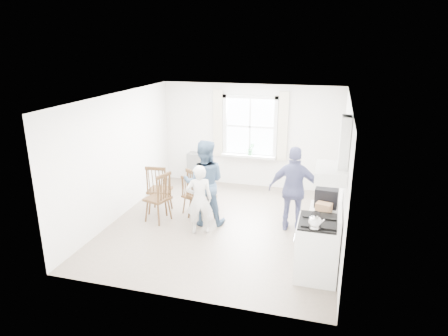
% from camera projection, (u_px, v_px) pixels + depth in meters
% --- Properties ---
extents(room_shell, '(4.62, 5.12, 2.64)m').
position_uv_depth(room_shell, '(223.00, 164.00, 7.74)').
color(room_shell, gray).
rests_on(room_shell, ground).
extents(window_assembly, '(1.88, 0.24, 1.70)m').
position_uv_depth(window_assembly, '(250.00, 130.00, 9.94)').
color(window_assembly, white).
rests_on(window_assembly, room_shell).
extents(range_hood, '(0.45, 0.76, 0.94)m').
position_uv_depth(range_hood, '(336.00, 163.00, 5.79)').
color(range_hood, silver).
rests_on(range_hood, room_shell).
extents(shelf_unit, '(0.40, 0.30, 0.80)m').
position_uv_depth(shelf_unit, '(196.00, 168.00, 10.51)').
color(shelf_unit, gray).
rests_on(shelf_unit, ground).
extents(gas_stove, '(0.68, 0.76, 1.12)m').
position_uv_depth(gas_stove, '(318.00, 248.00, 6.26)').
color(gas_stove, white).
rests_on(gas_stove, ground).
extents(kettle, '(0.20, 0.20, 0.29)m').
position_uv_depth(kettle, '(315.00, 223.00, 5.85)').
color(kettle, silver).
rests_on(kettle, gas_stove).
extents(low_cabinet, '(0.50, 0.55, 0.90)m').
position_uv_depth(low_cabinet, '(324.00, 231.00, 6.90)').
color(low_cabinet, silver).
rests_on(low_cabinet, ground).
extents(stereo_stack, '(0.39, 0.36, 0.33)m').
position_uv_depth(stereo_stack, '(326.00, 197.00, 6.76)').
color(stereo_stack, black).
rests_on(stereo_stack, low_cabinet).
extents(cardboard_box, '(0.28, 0.24, 0.16)m').
position_uv_depth(cardboard_box, '(324.00, 208.00, 6.54)').
color(cardboard_box, '#9B724B').
rests_on(cardboard_box, low_cabinet).
extents(windsor_chair_a, '(0.51, 0.50, 1.10)m').
position_uv_depth(windsor_chair_a, '(158.00, 185.00, 8.48)').
color(windsor_chair_a, '#402814').
rests_on(windsor_chair_a, ground).
extents(windsor_chair_b, '(0.64, 0.64, 1.11)m').
position_uv_depth(windsor_chair_b, '(197.00, 190.00, 8.17)').
color(windsor_chair_b, '#402814').
rests_on(windsor_chair_b, ground).
extents(windsor_chair_c, '(0.55, 0.56, 1.07)m').
position_uv_depth(windsor_chair_c, '(161.00, 192.00, 8.11)').
color(windsor_chair_c, '#402814').
rests_on(windsor_chair_c, ground).
extents(person_left, '(0.67, 0.67, 1.39)m').
position_uv_depth(person_left, '(199.00, 200.00, 7.62)').
color(person_left, silver).
rests_on(person_left, ground).
extents(person_mid, '(1.01, 1.01, 1.75)m').
position_uv_depth(person_mid, '(204.00, 183.00, 7.99)').
color(person_mid, '#425C7B').
rests_on(person_mid, ground).
extents(person_right, '(1.05, 1.05, 1.70)m').
position_uv_depth(person_right, '(294.00, 189.00, 7.71)').
color(person_right, navy).
rests_on(person_right, ground).
extents(potted_plant, '(0.23, 0.23, 0.31)m').
position_uv_depth(potted_plant, '(251.00, 149.00, 9.98)').
color(potted_plant, '#2E6937').
rests_on(potted_plant, window_assembly).
extents(windsor_chair_d, '(0.48, 0.47, 0.87)m').
position_uv_depth(windsor_chair_d, '(190.00, 191.00, 8.49)').
color(windsor_chair_d, '#402814').
rests_on(windsor_chair_d, ground).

